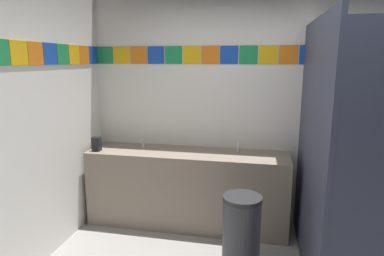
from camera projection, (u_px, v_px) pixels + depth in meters
name	position (u px, v px, depth m)	size (l,w,h in m)	color
wall_back	(256.00, 100.00, 3.72)	(3.80, 0.09, 2.83)	white
vanity_counter	(187.00, 187.00, 3.76)	(2.23, 0.55, 0.86)	gray
faucet_left	(142.00, 143.00, 3.87)	(0.04, 0.10, 0.14)	silver
faucet_right	(238.00, 148.00, 3.64)	(0.04, 0.10, 0.14)	silver
soap_dispenser	(97.00, 144.00, 3.71)	(0.09, 0.09, 0.16)	black
stall_divider	(337.00, 158.00, 2.60)	(0.92, 1.60, 2.21)	#33384C
toilet	(369.00, 223.00, 3.21)	(0.39, 0.49, 0.74)	white
trash_bin	(241.00, 235.00, 2.89)	(0.34, 0.34, 0.72)	#333338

